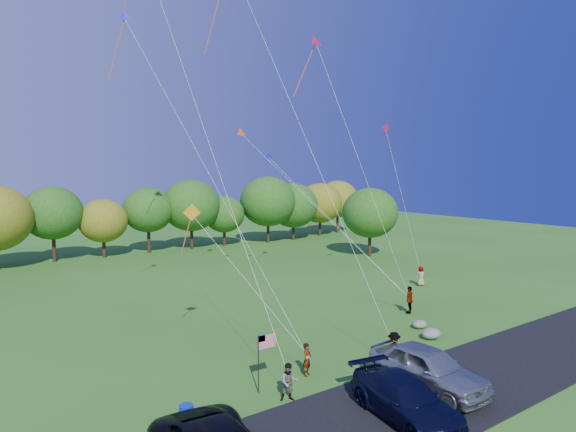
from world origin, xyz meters
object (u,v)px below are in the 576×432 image
object	(u,v)px
flyer_e	(421,276)
trash_barrel	(186,416)
flyer_c	(394,349)
flyer_d	(410,300)
minivan_silver	(428,368)
flyer_b	(289,382)
minivan_navy	(406,399)
flyer_a	(307,359)

from	to	relation	value
flyer_e	trash_barrel	world-z (taller)	flyer_e
flyer_c	flyer_d	bearing A→B (deg)	-113.88
flyer_c	minivan_silver	bearing A→B (deg)	102.21
minivan_silver	flyer_c	size ratio (longest dim) A/B	3.25
flyer_b	trash_barrel	xyz separation A→B (m)	(-4.36, 0.55, -0.38)
flyer_c	trash_barrel	bearing A→B (deg)	26.92
minivan_silver	flyer_e	xyz separation A→B (m)	(15.49, 13.06, -0.19)
minivan_navy	flyer_a	bearing A→B (deg)	104.94
minivan_navy	flyer_c	bearing A→B (deg)	57.56
minivan_navy	flyer_e	bearing A→B (deg)	48.68
minivan_silver	trash_barrel	bearing A→B (deg)	160.57
flyer_c	flyer_d	world-z (taller)	flyer_d
flyer_c	minivan_navy	bearing A→B (deg)	76.84
minivan_navy	flyer_a	xyz separation A→B (m)	(-0.41, 5.54, -0.07)
minivan_navy	flyer_c	distance (m)	5.37
flyer_e	flyer_d	bearing A→B (deg)	61.17
flyer_b	trash_barrel	distance (m)	4.41
minivan_silver	flyer_b	bearing A→B (deg)	152.26
flyer_a	flyer_c	distance (m)	4.39
trash_barrel	flyer_e	bearing A→B (deg)	21.14
flyer_a	trash_barrel	bearing A→B (deg)	162.12
minivan_navy	trash_barrel	world-z (taller)	minivan_navy
flyer_e	trash_barrel	size ratio (longest dim) A/B	1.97
flyer_e	flyer_c	bearing A→B (deg)	62.10
minivan_silver	flyer_a	distance (m)	5.40
minivan_silver	trash_barrel	xyz separation A→B (m)	(-9.76, 3.29, -0.59)
minivan_silver	flyer_a	size ratio (longest dim) A/B	3.59
minivan_navy	minivan_silver	size ratio (longest dim) A/B	0.97
minivan_navy	trash_barrel	size ratio (longest dim) A/B	6.51
flyer_a	flyer_c	bearing A→B (deg)	-48.51
minivan_silver	trash_barrel	size ratio (longest dim) A/B	6.72
flyer_a	flyer_b	xyz separation A→B (m)	(-2.19, -1.59, 0.02)
minivan_navy	flyer_d	size ratio (longest dim) A/B	2.95
flyer_a	flyer_e	bearing A→B (deg)	-1.90
minivan_navy	flyer_b	size ratio (longest dim) A/B	3.38
flyer_c	flyer_d	distance (m)	9.54
trash_barrel	minivan_navy	bearing A→B (deg)	-32.87
trash_barrel	flyer_d	bearing A→B (deg)	15.37
flyer_b	flyer_e	xyz separation A→B (m)	(20.89, 10.31, 0.02)
flyer_c	flyer_d	xyz separation A→B (m)	(7.71, 5.62, 0.06)
minivan_silver	flyer_a	world-z (taller)	minivan_silver
flyer_c	trash_barrel	distance (m)	10.66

